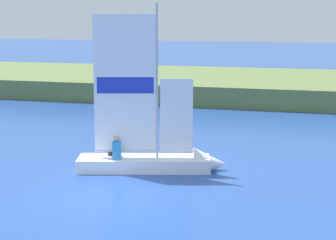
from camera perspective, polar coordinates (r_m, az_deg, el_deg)
name	(u,v)px	position (r m, az deg, el deg)	size (l,w,h in m)	color
ground_plane	(108,198)	(16.97, -5.76, -7.45)	(200.00, 200.00, 0.00)	#234793
shore_bank	(241,85)	(38.91, 7.01, 3.34)	(80.00, 12.95, 1.19)	#5B703D
sailboat	(164,156)	(19.71, -0.42, -3.46)	(5.04, 2.43, 5.80)	white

